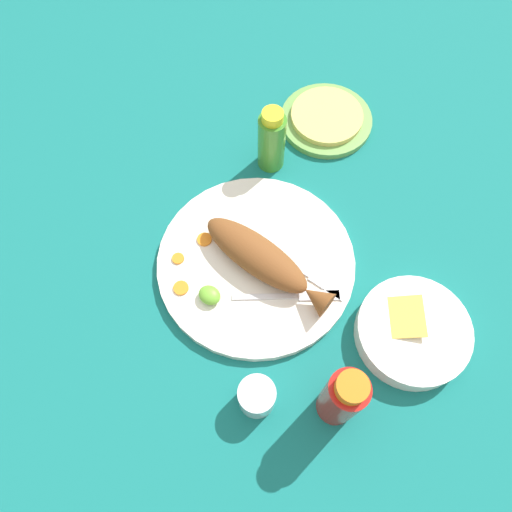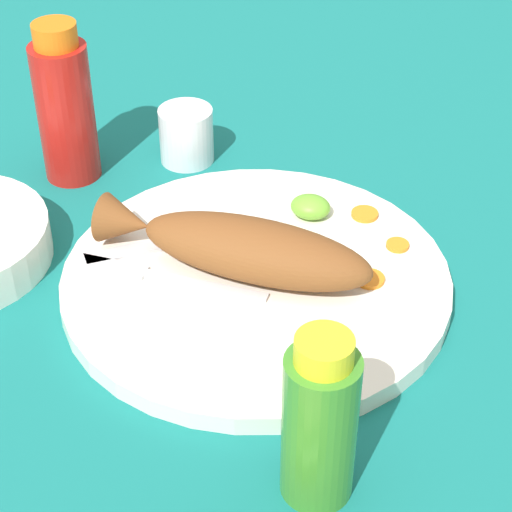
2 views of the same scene
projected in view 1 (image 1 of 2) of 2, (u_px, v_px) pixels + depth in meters
ground_plane at (256, 265)px, 0.90m from camera, size 4.00×4.00×0.00m
main_plate at (256, 263)px, 0.89m from camera, size 0.35×0.35×0.02m
fried_fish at (263, 259)px, 0.86m from camera, size 0.26×0.08×0.05m
fork_near at (306, 273)px, 0.87m from camera, size 0.19×0.02×0.00m
fork_far at (293, 296)px, 0.85m from camera, size 0.16×0.12×0.00m
carrot_slice_near at (178, 258)px, 0.89m from camera, size 0.02×0.02×0.00m
carrot_slice_mid at (204, 239)px, 0.90m from camera, size 0.03×0.03×0.00m
carrot_slice_far at (181, 288)px, 0.86m from camera, size 0.03×0.03×0.00m
lime_wedge_main at (210, 295)px, 0.85m from camera, size 0.04×0.03×0.02m
hot_sauce_bottle_red at (342, 398)px, 0.72m from camera, size 0.06×0.06×0.17m
hot_sauce_bottle_green at (272, 140)px, 0.94m from camera, size 0.05×0.05×0.14m
salt_cup at (257, 397)px, 0.78m from camera, size 0.06×0.06×0.06m
guacamole_bowl at (413, 332)px, 0.83m from camera, size 0.19×0.19×0.05m
tortilla_plate at (326, 120)px, 1.03m from camera, size 0.19×0.19×0.01m
tortilla_stack at (327, 116)px, 1.02m from camera, size 0.15×0.15×0.01m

